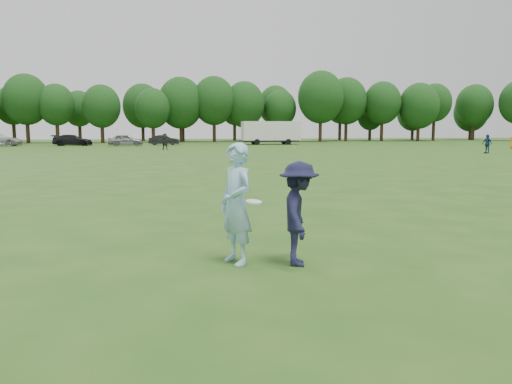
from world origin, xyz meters
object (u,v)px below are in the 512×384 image
Objects in this scene: thrower at (236,204)px; car_d at (73,140)px; field_cone at (295,147)px; cargo_trailer at (271,132)px; player_far_b at (487,144)px; car_f at (164,140)px; player_far_d at (165,141)px; car_e at (126,140)px; defender at (299,214)px.

thrower is 61.25m from car_d.
cargo_trailer is (-0.13, 12.00, 1.63)m from field_cone.
player_far_b reaches higher than car_f.
field_cone is at bearing 17.35° from player_far_d.
player_far_d is 14.98m from field_cone.
cargo_trailer is at bearing -85.83° from car_d.
field_cone is (19.59, -10.23, -0.60)m from car_e.
thrower reaches higher than car_d.
player_far_b is 0.42× the size of car_f.
car_f is at bearing 15.81° from defender.
car_d is (-11.59, 14.31, -0.15)m from player_far_d.
thrower is 1.18× the size of player_far_b.
car_f is at bearing -149.44° from player_far_b.
player_far_d reaches higher than car_f.
car_e is at bearing 161.03° from thrower.
player_far_d is 14.82m from car_f.
player_far_b reaches higher than car_d.
defender is 49.90m from field_cone.
thrower is at bearing -103.23° from cargo_trailer.
player_far_b is 20.75m from field_cone.
thrower is 1.06m from defender.
cargo_trailer is (-13.88, 27.54, 0.91)m from player_far_b.
thrower is at bearing 88.28° from defender.
defender is 1.00× the size of player_far_d.
player_far_b is 31.55m from player_far_d.
cargo_trailer is (14.68, 14.12, 0.91)m from player_far_d.
defender is at bearing -175.13° from car_f.
player_far_d reaches higher than car_e.
car_f is 0.45× the size of cargo_trailer.
defender reaches higher than car_d.
player_far_b is 1.00× the size of player_far_d.
car_d is 26.29m from cargo_trailer.
player_far_b is 0.19× the size of cargo_trailer.
car_d is 29.09m from field_cone.
player_far_b is at bearing -48.51° from field_cone.
car_e is (-33.34, 25.77, -0.11)m from player_far_b.
player_far_d is 20.39m from cargo_trailer.
defender reaches higher than player_far_d.
player_far_b is at bearing -131.33° from car_f.
car_d is 1.12× the size of car_e.
cargo_trailer reaches higher than player_far_d.
cargo_trailer is at bearing 2.10° from defender.
player_far_b reaches higher than car_e.
field_cone is at bearing -110.19° from car_d.
thrower is 0.23× the size of cargo_trailer.
field_cone is at bearing 139.18° from thrower.
car_d is at bearing 155.21° from field_cone.
player_far_b is 5.76× the size of field_cone.
player_far_d reaches higher than field_cone.
cargo_trailer is (14.07, 59.82, 0.75)m from thrower.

